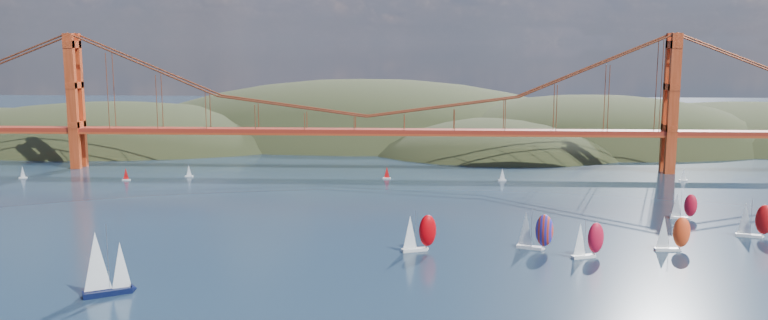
{
  "coord_description": "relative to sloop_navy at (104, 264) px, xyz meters",
  "views": [
    {
      "loc": [
        22.24,
        -119.7,
        51.3
      ],
      "look_at": [
        11.45,
        90.0,
        18.29
      ],
      "focal_mm": 35.0,
      "sensor_mm": 36.0,
      "label": 1
    }
  ],
  "objects": [
    {
      "name": "headlands",
      "position": [
        87.43,
        253.8,
        -19.1
      ],
      "size": [
        725.0,
        225.0,
        96.0
      ],
      "color": "black",
      "rests_on": "ground"
    },
    {
      "name": "bridge",
      "position": [
        40.74,
        155.51,
        25.59
      ],
      "size": [
        552.0,
        12.0,
        55.0
      ],
      "color": "maroon",
      "rests_on": "ground"
    },
    {
      "name": "sloop_navy",
      "position": [
        0.0,
        0.0,
        0.0
      ],
      "size": [
        10.3,
        8.59,
        15.04
      ],
      "rotation": [
        0.0,
        0.0,
        0.52
      ],
      "color": "black",
      "rests_on": "ground"
    },
    {
      "name": "racer_0",
      "position": [
        63.99,
        36.43,
        -1.8
      ],
      "size": [
        9.16,
        5.9,
        10.24
      ],
      "rotation": [
        0.0,
        0.0,
        0.35
      ],
      "color": "silver",
      "rests_on": "ground"
    },
    {
      "name": "racer_1",
      "position": [
        104.67,
        32.67,
        -2.1
      ],
      "size": [
        8.59,
        5.6,
        9.61
      ],
      "rotation": [
        0.0,
        0.0,
        0.36
      ],
      "color": "white",
      "rests_on": "ground"
    },
    {
      "name": "racer_2",
      "position": [
        126.92,
        39.69,
        -1.98
      ],
      "size": [
        8.59,
        3.51,
        9.86
      ],
      "rotation": [
        0.0,
        0.0,
        0.03
      ],
      "color": "silver",
      "rests_on": "ground"
    },
    {
      "name": "racer_3",
      "position": [
        141.44,
        74.47,
        -2.6
      ],
      "size": [
        7.61,
        3.74,
        8.56
      ],
      "rotation": [
        0.0,
        0.0,
        -0.16
      ],
      "color": "white",
      "rests_on": "ground"
    },
    {
      "name": "racer_4",
      "position": [
        153.02,
        54.2,
        -1.79
      ],
      "size": [
        9.18,
        5.61,
        10.27
      ],
      "rotation": [
        0.0,
        0.0,
        -0.3
      ],
      "color": "white",
      "rests_on": "ground"
    },
    {
      "name": "racer_rwb",
      "position": [
        92.99,
        39.45,
        -1.71
      ],
      "size": [
        9.32,
        6.25,
        10.43
      ],
      "rotation": [
        0.0,
        0.0,
        -0.38
      ],
      "color": "white",
      "rests_on": "ground"
    },
    {
      "name": "distant_boat_1",
      "position": [
        -87.48,
        129.24,
        -4.23
      ],
      "size": [
        3.0,
        2.0,
        4.7
      ],
      "color": "silver",
      "rests_on": "ground"
    },
    {
      "name": "distant_boat_2",
      "position": [
        -46.49,
        127.22,
        -4.23
      ],
      "size": [
        3.0,
        2.0,
        4.7
      ],
      "color": "silver",
      "rests_on": "ground"
    },
    {
      "name": "distant_boat_3",
      "position": [
        -25.17,
        135.89,
        -4.23
      ],
      "size": [
        3.0,
        2.0,
        4.7
      ],
      "color": "silver",
      "rests_on": "ground"
    },
    {
      "name": "distant_boat_4",
      "position": [
        162.69,
        136.7,
        -4.23
      ],
      "size": [
        3.0,
        2.0,
        4.7
      ],
      "color": "silver",
      "rests_on": "ground"
    },
    {
      "name": "distant_boat_8",
      "position": [
        94.89,
        133.49,
        -4.23
      ],
      "size": [
        3.0,
        2.0,
        4.7
      ],
      "color": "silver",
      "rests_on": "ground"
    },
    {
      "name": "distant_boat_9",
      "position": [
        51.41,
        135.57,
        -4.23
      ],
      "size": [
        3.0,
        2.0,
        4.7
      ],
      "color": "silver",
      "rests_on": "ground"
    }
  ]
}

